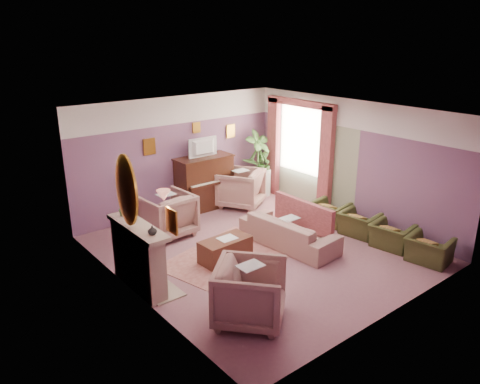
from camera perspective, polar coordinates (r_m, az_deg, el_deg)
floor at (r=9.61m, az=2.45°, el=-7.02°), size 5.50×6.00×0.01m
ceiling at (r=8.75m, az=2.71°, el=9.69°), size 5.50×6.00×0.01m
wall_back at (r=11.42m, az=-7.45°, el=4.56°), size 5.50×0.02×2.80m
wall_front at (r=7.26m, az=18.45°, el=-4.81°), size 5.50×0.02×2.80m
wall_left at (r=7.65m, az=-13.11°, el=-3.07°), size 0.02×6.00×2.80m
wall_right at (r=11.03m, az=13.39°, el=3.69°), size 0.02×6.00×2.80m
picture_rail_band at (r=11.19m, az=-7.65°, el=9.89°), size 5.50×0.01×0.65m
stripe_panel at (r=11.91m, az=8.33°, el=3.50°), size 0.01×3.00×2.15m
fireplace_surround at (r=8.23m, az=-12.29°, el=-7.91°), size 0.30×1.40×1.10m
fireplace_inset at (r=8.33m, az=-11.60°, el=-8.65°), size 0.18×0.72×0.68m
fire_ember at (r=8.43m, az=-11.28°, el=-9.66°), size 0.06×0.54×0.10m
mantel_shelf at (r=8.00m, az=-12.38°, el=-4.20°), size 0.40×1.55×0.07m
hearth at (r=8.55m, az=-10.83°, el=-10.78°), size 0.55×1.50×0.02m
mirror_frame at (r=7.71m, az=-13.66°, el=0.21°), size 0.04×0.72×1.20m
mirror_glass at (r=7.72m, az=-13.49°, el=0.25°), size 0.01×0.60×1.06m
sconce_shade at (r=6.80m, az=-9.31°, el=-0.42°), size 0.20×0.20×0.16m
piano at (r=11.62m, az=-4.37°, el=1.08°), size 1.40×0.60×1.30m
piano_keyshelf at (r=11.33m, az=-3.37°, el=1.00°), size 1.30×0.12×0.06m
piano_keys at (r=11.32m, az=-3.37°, el=1.19°), size 1.20×0.08×0.02m
piano_top at (r=11.44m, az=-4.45°, el=4.23°), size 1.45×0.65×0.04m
television at (r=11.33m, az=-4.34°, el=5.60°), size 0.80×0.12×0.48m
print_back_left at (r=10.92m, az=-10.99°, el=5.45°), size 0.30×0.03×0.38m
print_back_right at (r=12.16m, az=-1.15°, el=7.44°), size 0.26×0.03×0.34m
print_back_mid at (r=11.51m, az=-5.33°, el=7.82°), size 0.22×0.03×0.26m
print_left_wall at (r=6.56m, az=-8.34°, el=-3.52°), size 0.03×0.28×0.36m
window_blind at (r=11.90m, az=7.47°, el=6.64°), size 0.03×1.40×1.80m
curtain_left at (r=11.34m, az=10.45°, el=3.78°), size 0.16×0.34×2.60m
curtain_right at (r=12.57m, az=4.11°, el=5.54°), size 0.16×0.34×2.60m
pelmet at (r=11.69m, az=7.38°, el=10.71°), size 0.16×2.20×0.16m
mantel_plant at (r=8.41m, az=-14.11°, el=-1.94°), size 0.16×0.16×0.28m
mantel_vase at (r=7.55m, az=-10.64°, el=-4.61°), size 0.16×0.16×0.16m
area_rug at (r=9.28m, az=-1.08°, el=-7.95°), size 2.85×2.34×0.01m
coffee_table at (r=9.08m, az=-1.81°, el=-7.05°), size 1.02×0.54×0.45m
table_paper at (r=9.01m, az=-1.57°, el=-5.65°), size 0.35×0.28×0.01m
sofa at (r=9.65m, az=6.02°, el=-4.19°), size 0.71×2.13×0.86m
sofa_throw at (r=9.86m, az=7.72°, el=-2.69°), size 0.11×1.61×0.59m
floral_armchair_left at (r=10.18m, az=-8.93°, el=-2.47°), size 1.01×1.01×1.05m
floral_armchair_right at (r=11.75m, az=0.08°, el=0.70°), size 1.01×1.01×1.05m
floral_armchair_front at (r=7.18m, az=1.26°, el=-11.87°), size 1.01×1.01×1.05m
olive_chair_a at (r=9.67m, az=22.09°, el=-6.08°), size 0.56×0.80×0.69m
olive_chair_b at (r=10.04m, az=18.06°, el=-4.67°), size 0.56×0.80×0.69m
olive_chair_c at (r=10.46m, az=14.34°, el=-3.34°), size 0.56×0.80×0.69m
olive_chair_d at (r=10.92m, az=10.94°, el=-2.11°), size 0.56×0.80×0.69m
side_table at (r=12.68m, az=2.57°, el=1.23°), size 0.52×0.52×0.70m
side_plant_big at (r=12.53m, az=2.61°, el=3.49°), size 0.30×0.30×0.34m
side_plant_small at (r=12.54m, az=3.32°, el=3.35°), size 0.16×0.16×0.28m
palm_pot at (r=12.69m, az=2.17°, el=0.39°), size 0.34×0.34×0.34m
palm_plant at (r=12.43m, az=2.22°, el=4.28°), size 0.76×0.76×1.44m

